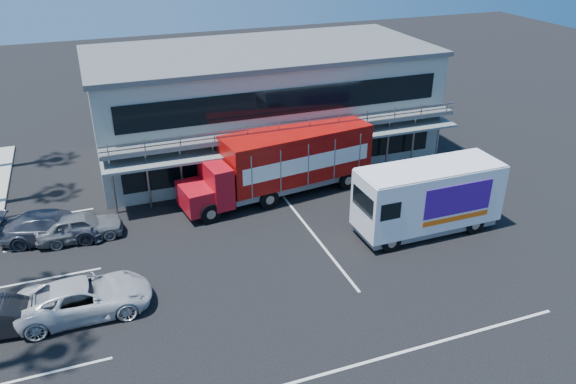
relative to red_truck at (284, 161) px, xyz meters
name	(u,v)px	position (x,y,z in m)	size (l,w,h in m)	color
ground	(302,277)	(-2.21, -8.39, -2.15)	(120.00, 120.00, 0.00)	black
building	(262,103)	(0.79, 6.55, 1.51)	(22.40, 12.00, 7.30)	gray
red_truck	(284,161)	(0.00, 0.00, 0.00)	(11.86, 4.28, 3.90)	#AA0D19
white_van	(428,197)	(5.48, -6.70, -0.17)	(7.67, 2.71, 3.73)	white
parked_car_b	(7,317)	(-14.71, -7.76, -1.44)	(1.50, 4.29, 1.41)	black
parked_car_c	(85,298)	(-11.71, -7.59, -1.38)	(2.54, 5.51, 1.53)	silver
parked_car_d	(54,226)	(-12.95, -0.79, -1.38)	(2.16, 5.32, 1.54)	#343845
parked_car_e	(79,226)	(-11.71, -1.19, -1.41)	(1.74, 4.33, 1.47)	slate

